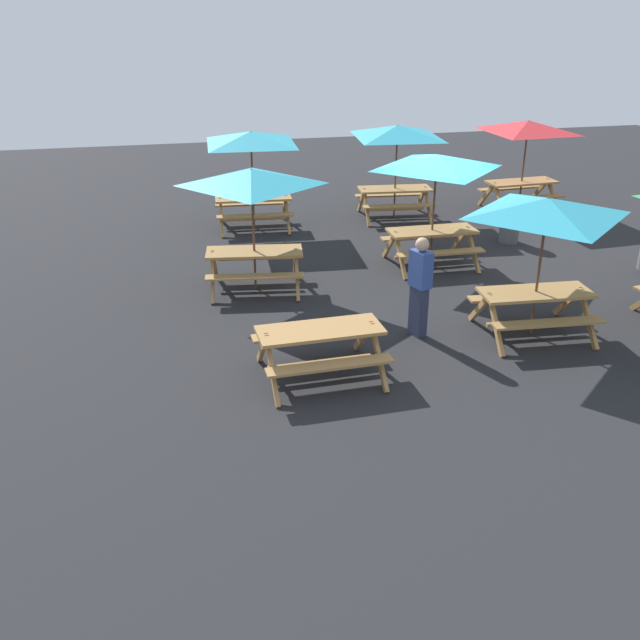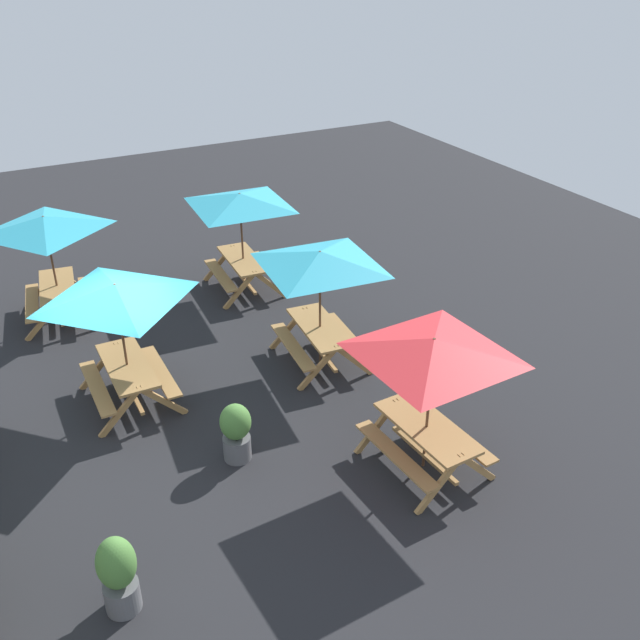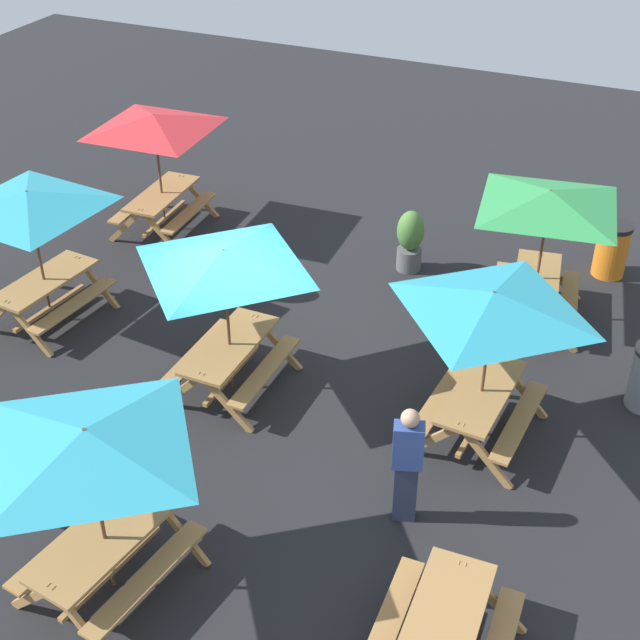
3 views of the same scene
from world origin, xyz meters
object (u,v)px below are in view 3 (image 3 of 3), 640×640
at_px(picnic_table_0, 441,635).
at_px(picnic_table_6, 89,453).
at_px(picnic_table_2, 224,270).
at_px(potted_plant_1, 410,240).
at_px(picnic_table_5, 492,313).
at_px(picnic_table_1, 30,210).
at_px(person_standing, 407,463).
at_px(picnic_table_4, 155,131).
at_px(potted_plant_0, 240,268).
at_px(trash_bin_orange, 612,249).
at_px(picnic_table_3, 548,209).

xyz_separation_m(picnic_table_0, picnic_table_6, (0.42, -3.67, 1.43)).
bearing_deg(picnic_table_2, potted_plant_1, 164.23).
bearing_deg(picnic_table_0, picnic_table_5, -172.60).
bearing_deg(picnic_table_1, person_standing, 80.44).
relative_size(picnic_table_1, picnic_table_6, 1.21).
relative_size(picnic_table_4, potted_plant_1, 2.49).
xyz_separation_m(picnic_table_1, potted_plant_0, (-1.92, 2.49, -1.47)).
relative_size(picnic_table_1, potted_plant_1, 2.49).
xyz_separation_m(potted_plant_0, potted_plant_1, (-1.98, 2.31, 0.06)).
height_order(picnic_table_5, trash_bin_orange, picnic_table_5).
distance_m(picnic_table_2, person_standing, 3.63).
bearing_deg(picnic_table_0, person_standing, -153.34).
bearing_deg(picnic_table_3, person_standing, -13.75).
xyz_separation_m(picnic_table_1, picnic_table_4, (-3.45, 0.01, 0.00)).
xyz_separation_m(picnic_table_0, picnic_table_5, (-3.72, -0.62, 1.43)).
height_order(picnic_table_5, potted_plant_1, picnic_table_5).
xyz_separation_m(picnic_table_2, picnic_table_4, (-3.84, -3.54, 0.00)).
xyz_separation_m(picnic_table_5, potted_plant_1, (-3.88, -2.32, -1.40)).
height_order(picnic_table_0, potted_plant_0, potted_plant_0).
xyz_separation_m(picnic_table_3, trash_bin_orange, (-1.96, 0.91, -1.49)).
xyz_separation_m(picnic_table_2, person_standing, (1.43, 3.15, -1.10)).
distance_m(picnic_table_5, potted_plant_0, 5.21).
bearing_deg(picnic_table_5, potted_plant_0, -108.18).
height_order(picnic_table_5, potted_plant_0, picnic_table_5).
bearing_deg(potted_plant_1, person_standing, 18.45).
bearing_deg(picnic_table_1, potted_plant_1, 134.71).
distance_m(picnic_table_3, picnic_table_6, 7.94).
distance_m(picnic_table_0, picnic_table_1, 8.69).
relative_size(picnic_table_3, person_standing, 1.67).
xyz_separation_m(picnic_table_3, potted_plant_1, (-0.72, -2.36, -1.40)).
bearing_deg(picnic_table_3, picnic_table_4, -100.72).
bearing_deg(potted_plant_1, picnic_table_2, -16.17).
relative_size(picnic_table_5, person_standing, 1.40).
bearing_deg(potted_plant_0, potted_plant_1, 130.59).
distance_m(picnic_table_6, potted_plant_1, 8.18).
bearing_deg(picnic_table_0, picnic_table_4, -134.80).
bearing_deg(picnic_table_0, picnic_table_2, -130.42).
bearing_deg(potted_plant_1, picnic_table_4, -84.69).
bearing_deg(person_standing, picnic_table_1, 146.61).
relative_size(picnic_table_2, potted_plant_0, 2.35).
distance_m(picnic_table_6, trash_bin_orange, 10.21).
bearing_deg(picnic_table_2, person_standing, 65.92).
relative_size(picnic_table_2, picnic_table_5, 1.00).
bearing_deg(potted_plant_1, picnic_table_6, -5.22).
distance_m(picnic_table_2, potted_plant_0, 2.93).
xyz_separation_m(picnic_table_1, picnic_table_3, (-3.18, 7.16, 0.00)).
relative_size(picnic_table_0, person_standing, 1.11).
bearing_deg(potted_plant_1, picnic_table_3, 73.13).
distance_m(picnic_table_0, trash_bin_orange, 8.85).
xyz_separation_m(picnic_table_0, picnic_table_2, (-3.32, -4.18, 1.43)).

